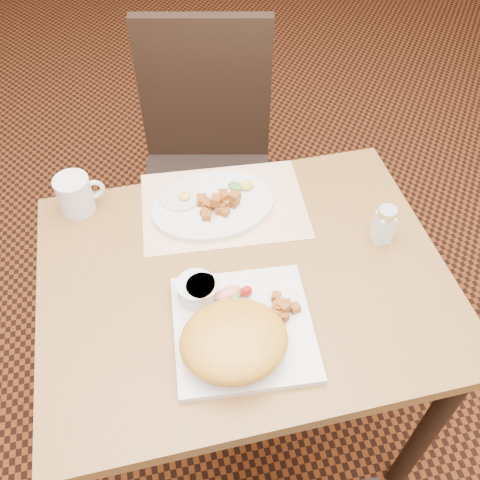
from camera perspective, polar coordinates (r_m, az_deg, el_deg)
The scene contains 15 objects.
ground at distance 1.84m, azimuth 0.34°, elevation -18.05°, with size 8.00×8.00×0.00m, color black.
table at distance 1.28m, azimuth 0.47°, elevation -6.80°, with size 0.90×0.70×0.75m.
chair_far at distance 1.79m, azimuth -3.62°, elevation 8.74°, with size 0.51×0.51×0.97m.
placemat at distance 1.33m, azimuth -1.77°, elevation 3.72°, with size 0.40×0.28×0.00m, color white.
plate_square at distance 1.10m, azimuth 0.35°, elevation -9.37°, with size 0.28×0.28×0.02m, color silver.
plate_oval at distance 1.32m, azimuth -2.87°, elevation 3.73°, with size 0.30×0.23×0.02m, color silver, non-canonical shape.
hollandaise_mound at distance 1.03m, azimuth -0.74°, elevation -10.71°, with size 0.21×0.19×0.08m.
ramekin at distance 1.12m, azimuth -4.65°, elevation -5.29°, with size 0.09×0.08×0.04m.
garnish_sq at distance 1.13m, azimuth -0.71°, elevation -5.65°, with size 0.09×0.05×0.03m.
fried_egg at distance 1.33m, azimuth -6.31°, elevation 4.61°, with size 0.10×0.10×0.02m.
garnish_ov at distance 1.34m, azimuth 0.23°, elevation 5.83°, with size 0.07×0.05×0.02m.
salt_shaker at distance 1.26m, azimuth 15.10°, elevation 1.63°, with size 0.04×0.04×0.10m.
coffee_mug at distance 1.35m, azimuth -17.12°, elevation 4.67°, with size 0.12×0.08×0.10m.
home_fries_sq at distance 1.10m, azimuth 4.18°, elevation -7.70°, with size 0.11×0.11×0.03m.
home_fries_ov at distance 1.29m, azimuth -2.17°, elevation 3.96°, with size 0.11×0.09×0.04m.
Camera 1 is at (-0.17, -0.69, 1.70)m, focal length 40.00 mm.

